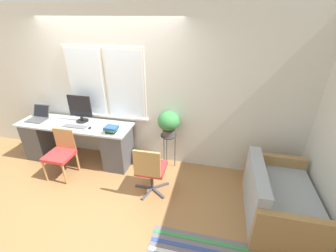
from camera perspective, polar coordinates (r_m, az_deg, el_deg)
ground_plane at (r=4.21m, az=-15.75°, el=-11.51°), size 14.00×14.00×0.00m
wall_back_with_window at (r=4.12m, az=-13.78°, el=9.29°), size 9.00×0.12×2.70m
desk at (r=4.51m, az=-21.97°, el=-3.49°), size 2.09×0.60×0.76m
laptop at (r=4.82m, az=-30.07°, el=2.07°), size 0.33×0.34×0.24m
monitor at (r=4.31m, az=-21.43°, el=4.18°), size 0.44×0.22×0.49m
keyboard at (r=4.23m, az=-22.57°, el=-0.10°), size 0.43×0.12×0.02m
mouse at (r=4.06m, az=-19.24°, el=-0.43°), size 0.04×0.07×0.04m
book_stack at (r=3.79m, az=-14.23°, el=-0.95°), size 0.24×0.19×0.13m
desk_chair_wooden at (r=4.22m, az=-25.52°, el=-6.01°), size 0.42×0.43×0.80m
office_chair_swivel at (r=3.43m, az=-4.53°, el=-10.86°), size 0.53×0.56×0.86m
couch_loveseat at (r=3.54m, az=26.06°, el=-16.50°), size 0.84×1.28×0.74m
plant_stand at (r=3.93m, az=0.15°, el=-3.19°), size 0.28×0.28×0.65m
potted_plant at (r=3.78m, az=0.16°, el=1.01°), size 0.37×0.37×0.43m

